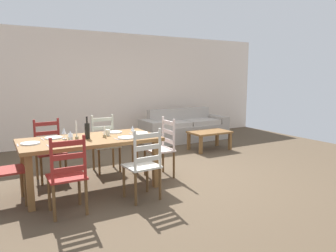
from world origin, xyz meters
The scene contains 31 objects.
ground_plane centered at (0.00, 0.00, -0.01)m, with size 9.60×9.60×0.02m, color brown.
wall_far centered at (0.00, 3.30, 1.35)m, with size 9.60×0.16×2.70m, color beige.
dining_table centered at (-1.24, 0.01, 0.66)m, with size 1.90×0.96×0.75m.
dining_chair_near_left centered at (-1.72, -0.70, 0.48)m, with size 0.42×0.40×0.96m.
dining_chair_near_right centered at (-0.76, -0.73, 0.48)m, with size 0.45×0.43×0.96m.
dining_chair_far_left centered at (-1.69, 0.76, 0.48)m, with size 0.45×0.43×0.96m.
dining_chair_far_right centered at (-0.77, 0.80, 0.48)m, with size 0.42×0.40×0.96m.
dining_chair_head_west centered at (-2.37, -0.02, 0.48)m, with size 0.42×0.44×0.96m.
dining_chair_head_east centered at (-0.07, 0.03, 0.48)m, with size 0.40×0.42×0.96m.
dinner_plate_near_left centered at (-1.69, -0.24, 0.76)m, with size 0.24×0.24×0.02m, color white.
fork_near_left centered at (-1.84, -0.24, 0.75)m, with size 0.02×0.17×0.01m, color silver.
dinner_plate_near_right centered at (-0.79, -0.24, 0.76)m, with size 0.24×0.24×0.02m, color white.
fork_near_right centered at (-0.94, -0.24, 0.75)m, with size 0.02×0.17×0.01m, color silver.
dinner_plate_far_left centered at (-1.69, 0.26, 0.76)m, with size 0.24×0.24×0.02m, color white.
fork_far_left centered at (-1.84, 0.26, 0.75)m, with size 0.02×0.17×0.01m, color silver.
dinner_plate_far_right centered at (-0.79, 0.26, 0.76)m, with size 0.24×0.24×0.02m, color white.
fork_far_right centered at (-0.94, 0.26, 0.75)m, with size 0.02×0.17×0.01m, color silver.
dinner_plate_head_west centered at (-2.02, 0.01, 0.76)m, with size 0.24×0.24×0.02m, color white.
fork_head_west centered at (-2.17, 0.01, 0.75)m, with size 0.02×0.17×0.01m, color silver.
dinner_plate_head_east centered at (-0.46, 0.01, 0.76)m, with size 0.24×0.24×0.02m, color white.
fork_head_east centered at (-0.61, 0.01, 0.75)m, with size 0.02×0.17×0.01m, color silver.
wine_bottle centered at (-1.28, -0.01, 0.87)m, with size 0.07×0.07×0.32m.
wine_glass_near_left centered at (-1.54, -0.14, 0.86)m, with size 0.06×0.06×0.16m.
wine_glass_near_right centered at (-0.65, -0.14, 0.86)m, with size 0.06×0.06×0.16m.
wine_glass_far_left centered at (-1.57, 0.15, 0.86)m, with size 0.06×0.06×0.16m.
coffee_cup_primary centered at (-0.96, 0.08, 0.80)m, with size 0.07×0.07×0.09m, color beige.
coffee_cup_secondary centered at (-1.52, 0.00, 0.80)m, with size 0.07×0.07×0.09m, color beige.
candle_tall centered at (-1.42, 0.03, 0.82)m, with size 0.05×0.05×0.26m.
candle_short centered at (-1.04, -0.03, 0.79)m, with size 0.05×0.05×0.17m.
couch centered at (1.84, 2.38, 0.29)m, with size 2.28×0.81×0.80m.
coffee_table centered at (1.75, 1.16, 0.36)m, with size 0.90×0.56×0.42m.
Camera 1 is at (-2.42, -4.30, 1.60)m, focal length 33.23 mm.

